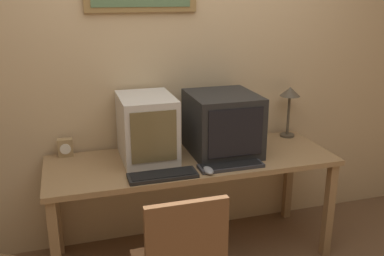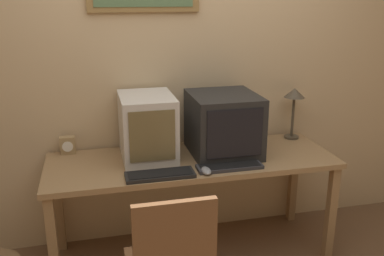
{
  "view_description": "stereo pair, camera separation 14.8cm",
  "coord_description": "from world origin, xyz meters",
  "px_view_note": "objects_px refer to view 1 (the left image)",
  "views": [
    {
      "loc": [
        -0.77,
        -1.75,
        1.8
      ],
      "look_at": [
        0.0,
        0.81,
        0.95
      ],
      "focal_mm": 40.0,
      "sensor_mm": 36.0,
      "label": 1
    },
    {
      "loc": [
        -0.63,
        -1.79,
        1.8
      ],
      "look_at": [
        0.0,
        0.81,
        0.95
      ],
      "focal_mm": 40.0,
      "sensor_mm": 36.0,
      "label": 2
    }
  ],
  "objects_px": {
    "monitor_left": "(147,127)",
    "keyboard_side": "(231,166)",
    "mouse_near_keyboard": "(208,170)",
    "desk_clock": "(65,148)",
    "desk_lamp": "(290,98)",
    "monitor_right": "(222,124)",
    "keyboard_main": "(163,175)"
  },
  "relations": [
    {
      "from": "mouse_near_keyboard",
      "to": "desk_lamp",
      "type": "distance_m",
      "value": 0.99
    },
    {
      "from": "keyboard_main",
      "to": "keyboard_side",
      "type": "xyz_separation_m",
      "value": [
        0.45,
        0.02,
        0.0
      ]
    },
    {
      "from": "monitor_right",
      "to": "desk_lamp",
      "type": "bearing_deg",
      "value": 16.27
    },
    {
      "from": "keyboard_main",
      "to": "mouse_near_keyboard",
      "type": "relative_size",
      "value": 3.73
    },
    {
      "from": "keyboard_side",
      "to": "desk_clock",
      "type": "distance_m",
      "value": 1.12
    },
    {
      "from": "monitor_right",
      "to": "desk_lamp",
      "type": "distance_m",
      "value": 0.64
    },
    {
      "from": "monitor_right",
      "to": "keyboard_main",
      "type": "distance_m",
      "value": 0.61
    },
    {
      "from": "monitor_left",
      "to": "desk_clock",
      "type": "xyz_separation_m",
      "value": [
        -0.53,
        0.19,
        -0.15
      ]
    },
    {
      "from": "monitor_right",
      "to": "desk_lamp",
      "type": "relative_size",
      "value": 1.26
    },
    {
      "from": "monitor_right",
      "to": "keyboard_side",
      "type": "height_order",
      "value": "monitor_right"
    },
    {
      "from": "keyboard_main",
      "to": "desk_lamp",
      "type": "distance_m",
      "value": 1.23
    },
    {
      "from": "monitor_right",
      "to": "keyboard_side",
      "type": "relative_size",
      "value": 1.16
    },
    {
      "from": "mouse_near_keyboard",
      "to": "desk_clock",
      "type": "distance_m",
      "value": 1.0
    },
    {
      "from": "keyboard_side",
      "to": "mouse_near_keyboard",
      "type": "xyz_separation_m",
      "value": [
        -0.17,
        -0.04,
        0.0
      ]
    },
    {
      "from": "monitor_right",
      "to": "keyboard_side",
      "type": "xyz_separation_m",
      "value": [
        -0.04,
        -0.28,
        -0.2
      ]
    },
    {
      "from": "keyboard_side",
      "to": "monitor_left",
      "type": "bearing_deg",
      "value": 145.9
    },
    {
      "from": "keyboard_main",
      "to": "mouse_near_keyboard",
      "type": "distance_m",
      "value": 0.28
    },
    {
      "from": "monitor_left",
      "to": "desk_lamp",
      "type": "bearing_deg",
      "value": 6.79
    },
    {
      "from": "monitor_left",
      "to": "keyboard_main",
      "type": "xyz_separation_m",
      "value": [
        0.02,
        -0.34,
        -0.2
      ]
    },
    {
      "from": "desk_clock",
      "to": "desk_lamp",
      "type": "relative_size",
      "value": 0.31
    },
    {
      "from": "monitor_left",
      "to": "keyboard_main",
      "type": "relative_size",
      "value": 1.1
    },
    {
      "from": "desk_clock",
      "to": "monitor_left",
      "type": "bearing_deg",
      "value": -19.55
    },
    {
      "from": "keyboard_side",
      "to": "desk_lamp",
      "type": "height_order",
      "value": "desk_lamp"
    },
    {
      "from": "monitor_right",
      "to": "mouse_near_keyboard",
      "type": "relative_size",
      "value": 4.33
    },
    {
      "from": "monitor_left",
      "to": "keyboard_main",
      "type": "height_order",
      "value": "monitor_left"
    },
    {
      "from": "desk_clock",
      "to": "desk_lamp",
      "type": "distance_m",
      "value": 1.67
    },
    {
      "from": "keyboard_side",
      "to": "mouse_near_keyboard",
      "type": "distance_m",
      "value": 0.17
    },
    {
      "from": "monitor_right",
      "to": "keyboard_main",
      "type": "relative_size",
      "value": 1.16
    },
    {
      "from": "desk_clock",
      "to": "keyboard_main",
      "type": "bearing_deg",
      "value": -43.81
    },
    {
      "from": "mouse_near_keyboard",
      "to": "desk_lamp",
      "type": "xyz_separation_m",
      "value": [
        0.81,
        0.49,
        0.29
      ]
    },
    {
      "from": "monitor_left",
      "to": "keyboard_side",
      "type": "distance_m",
      "value": 0.61
    },
    {
      "from": "keyboard_main",
      "to": "desk_clock",
      "type": "height_order",
      "value": "desk_clock"
    }
  ]
}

